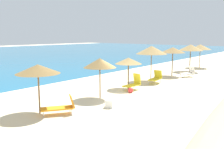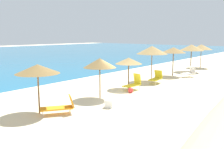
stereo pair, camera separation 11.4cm
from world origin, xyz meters
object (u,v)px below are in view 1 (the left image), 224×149
Objects in this scene: beach_umbrella_4 at (100,63)px; beach_umbrella_6 at (152,50)px; beach_umbrella_3 at (38,69)px; beach_umbrella_7 at (173,50)px; beach_ball at (131,90)px; lounge_chair_1 at (133,83)px; cooler_box at (110,103)px; beach_umbrella_8 at (191,48)px; beach_umbrella_5 at (128,61)px; lounge_chair_4 at (156,78)px; beach_umbrella_9 at (200,47)px; lounge_chair_3 at (61,107)px; lounge_chair_2 at (188,72)px.

beach_umbrella_4 is 0.84× the size of beach_umbrella_6.
beach_umbrella_7 is at bearing -0.20° from beach_umbrella_3.
beach_umbrella_7 is 7.45× the size of beach_ball.
lounge_chair_1 is 4.66m from cooler_box.
beach_umbrella_7 reaches higher than cooler_box.
beach_umbrella_7 is 3.93m from beach_umbrella_8.
lounge_chair_1 reaches higher than beach_ball.
beach_umbrella_5 is 6.18× the size of beach_ball.
beach_umbrella_4 is 3.23m from beach_ball.
beach_umbrella_7 is 1.82× the size of lounge_chair_4.
lounge_chair_4 is at bearing -3.35° from beach_umbrella_4.
beach_umbrella_7 is 5.25× the size of cooler_box.
beach_ball is (2.39, -0.70, -2.06)m from beach_umbrella_4.
beach_umbrella_9 is at bearing -92.11° from lounge_chair_4.
beach_ball is (6.08, -0.08, -0.21)m from lounge_chair_3.
beach_umbrella_4 reaches higher than beach_umbrella_5.
cooler_box is at bearing -156.55° from beach_umbrella_5.
beach_umbrella_6 is 2.03× the size of lounge_chair_1.
beach_umbrella_6 is 3.77m from beach_umbrella_7.
lounge_chair_1 is at bearing -175.31° from beach_umbrella_7.
beach_umbrella_7 is (7.50, 0.02, 0.44)m from beach_umbrella_5.
beach_umbrella_3 is 2.19m from lounge_chair_3.
beach_umbrella_6 is 1.08× the size of beach_umbrella_9.
beach_ball is (-0.84, -0.35, -0.31)m from lounge_chair_1.
lounge_chair_3 is (-10.90, -1.11, -2.29)m from beach_umbrella_6.
beach_umbrella_9 is 16.61m from beach_ball.
lounge_chair_3 is (-3.69, -0.62, -1.84)m from beach_umbrella_4.
lounge_chair_3 is at bearing -177.90° from beach_umbrella_8.
beach_umbrella_5 is 5.42m from cooler_box.
beach_umbrella_3 is 1.63× the size of lounge_chair_2.
cooler_box is at bearing -163.48° from beach_ball.
beach_umbrella_8 is at bearing -0.85° from beach_umbrella_3.
beach_umbrella_4 is 1.46× the size of lounge_chair_3.
beach_ball is 0.70× the size of cooler_box.
beach_umbrella_9 is at bearing 0.44° from beach_umbrella_5.
beach_umbrella_6 is at bearing -44.20° from lounge_chair_4.
beach_umbrella_7 is at bearing 9.56° from cooler_box.
beach_umbrella_8 reaches higher than beach_umbrella_9.
beach_umbrella_5 is at bearing -176.65° from beach_umbrella_6.
beach_umbrella_5 is 0.76× the size of beach_umbrella_6.
lounge_chair_2 is at bearing -76.75° from beach_umbrella_7.
beach_umbrella_6 is 2.48m from lounge_chair_4.
beach_umbrella_3 is 7.75m from beach_umbrella_5.
beach_umbrella_5 is 1.32× the size of lounge_chair_3.
lounge_chair_1 is at bearing -178.01° from beach_umbrella_8.
beach_umbrella_7 is at bearing -79.98° from lounge_chair_1.
beach_umbrella_6 is 11.60m from beach_umbrella_9.
beach_umbrella_8 is at bearing -82.68° from lounge_chair_1.
beach_umbrella_8 is 1.04× the size of beach_umbrella_9.
beach_umbrella_9 is at bearing -53.44° from lounge_chair_3.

